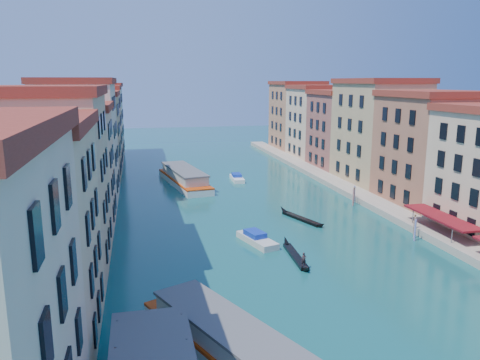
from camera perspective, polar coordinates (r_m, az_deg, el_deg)
The scene contains 10 objects.
left_bank_palazzos at distance 78.81m, azimuth -19.45°, elevation 3.45°, with size 12.80×128.40×21.00m.
right_bank_palazzos at distance 91.17m, azimuth 18.22°, elevation 4.63°, with size 12.80×128.40×21.00m.
quay at distance 88.98m, azimuth 13.39°, elevation -1.32°, with size 4.00×140.00×1.00m, color #A29682.
mooring_poles_right at distance 57.88m, azimuth 26.57°, elevation -8.66°, with size 1.44×54.24×3.20m.
vaporetto_near at distance 37.09m, azimuth -1.47°, elevation -19.10°, with size 12.09×19.52×2.89m.
vaporetto_far at distance 94.48m, azimuth -6.83°, elevation 0.32°, with size 8.93×23.13×3.36m.
gondola_fore at distance 56.20m, azimuth 6.77°, elevation -9.06°, with size 1.46×10.59×2.11m.
gondola_far at distance 71.11m, azimuth 7.39°, elevation -4.58°, with size 4.35×10.44×1.53m.
motorboat_mid at distance 60.65m, azimuth 2.03°, elevation -7.16°, with size 4.17×7.48×1.48m.
motorboat_far at distance 98.17m, azimuth -0.38°, elevation 0.27°, with size 2.40×6.89×1.41m.
Camera 1 is at (-16.32, -12.79, 20.43)m, focal length 35.00 mm.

